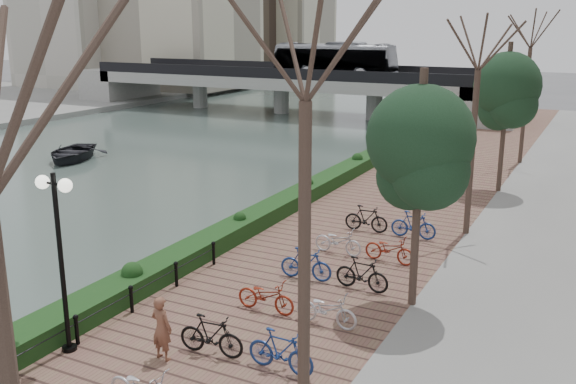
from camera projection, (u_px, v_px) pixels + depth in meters
The scene contains 10 objects.
river_water at pixel (140, 150), 41.95m from camera, with size 30.00×130.00×0.02m, color #42534B.
promenade at pixel (377, 215), 27.07m from camera, with size 8.00×75.00×0.50m, color brown.
hedge at pixel (328, 181), 30.57m from camera, with size 1.10×56.00×0.60m, color #163C17.
chain_fence at pixel (45, 349), 14.72m from camera, with size 0.10×14.10×0.70m.
lamppost at pixel (57, 223), 14.58m from camera, with size 1.02×0.32×4.37m.
pedestrian at pixel (162, 328), 14.80m from camera, with size 0.57×0.37×1.56m, color brown.
bicycle_parking at pixel (314, 286), 17.96m from camera, with size 2.40×14.69×1.00m.
street_trees at pixel (450, 167), 20.28m from camera, with size 3.20×37.12×6.80m.
bridge at pixel (292, 77), 57.82m from camera, with size 36.00×10.77×6.50m.
boat at pixel (71, 152), 38.72m from camera, with size 3.38×4.73×0.98m, color black.
Camera 1 is at (12.44, -7.29, 8.11)m, focal length 40.00 mm.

